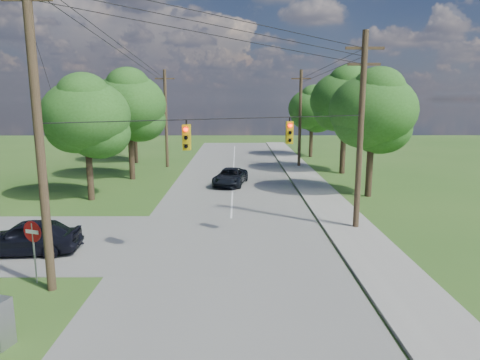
{
  "coord_description": "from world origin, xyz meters",
  "views": [
    {
      "loc": [
        2.35,
        -14.65,
        7.03
      ],
      "look_at": [
        2.49,
        5.0,
        3.31
      ],
      "focal_mm": 32.0,
      "sensor_mm": 36.0,
      "label": 1
    }
  ],
  "objects_px": {
    "pole_north_w": "(166,118)",
    "pole_ne": "(361,129)",
    "car_main_north": "(230,177)",
    "do_not_enter_sign": "(33,238)",
    "pole_sw": "(38,123)",
    "pole_north_e": "(300,118)",
    "car_cross_dark": "(28,237)"
  },
  "relations": [
    {
      "from": "pole_north_w",
      "to": "pole_ne",
      "type": "bearing_deg",
      "value": -57.71
    },
    {
      "from": "car_main_north",
      "to": "do_not_enter_sign",
      "type": "xyz_separation_m",
      "value": [
        -7.24,
        -19.13,
        1.09
      ]
    },
    {
      "from": "pole_sw",
      "to": "pole_ne",
      "type": "height_order",
      "value": "pole_sw"
    },
    {
      "from": "pole_ne",
      "to": "do_not_enter_sign",
      "type": "xyz_separation_m",
      "value": [
        -14.34,
        -7.0,
        -3.66
      ]
    },
    {
      "from": "pole_north_e",
      "to": "car_main_north",
      "type": "height_order",
      "value": "pole_north_e"
    },
    {
      "from": "pole_sw",
      "to": "car_cross_dark",
      "type": "xyz_separation_m",
      "value": [
        -2.66,
        3.77,
        -5.39
      ]
    },
    {
      "from": "pole_sw",
      "to": "car_cross_dark",
      "type": "bearing_deg",
      "value": 125.24
    },
    {
      "from": "car_main_north",
      "to": "pole_north_e",
      "type": "bearing_deg",
      "value": 64.85
    },
    {
      "from": "pole_ne",
      "to": "car_cross_dark",
      "type": "height_order",
      "value": "pole_ne"
    },
    {
      "from": "pole_north_w",
      "to": "car_cross_dark",
      "type": "bearing_deg",
      "value": -95.01
    },
    {
      "from": "car_cross_dark",
      "to": "car_main_north",
      "type": "relative_size",
      "value": 0.95
    },
    {
      "from": "car_cross_dark",
      "to": "pole_north_w",
      "type": "bearing_deg",
      "value": 170.84
    },
    {
      "from": "pole_sw",
      "to": "pole_ne",
      "type": "distance_m",
      "value": 15.51
    },
    {
      "from": "do_not_enter_sign",
      "to": "car_cross_dark",
      "type": "bearing_deg",
      "value": 139.79
    },
    {
      "from": "pole_ne",
      "to": "pole_north_w",
      "type": "relative_size",
      "value": 1.05
    },
    {
      "from": "pole_sw",
      "to": "pole_north_w",
      "type": "xyz_separation_m",
      "value": [
        -0.4,
        29.6,
        -1.1
      ]
    },
    {
      "from": "pole_north_e",
      "to": "pole_north_w",
      "type": "bearing_deg",
      "value": 180.0
    },
    {
      "from": "pole_ne",
      "to": "do_not_enter_sign",
      "type": "distance_m",
      "value": 16.37
    },
    {
      "from": "pole_north_e",
      "to": "pole_sw",
      "type": "bearing_deg",
      "value": -114.52
    },
    {
      "from": "pole_ne",
      "to": "car_main_north",
      "type": "xyz_separation_m",
      "value": [
        -7.1,
        12.13,
        -4.75
      ]
    },
    {
      "from": "pole_ne",
      "to": "car_cross_dark",
      "type": "distance_m",
      "value": 17.25
    },
    {
      "from": "pole_ne",
      "to": "do_not_enter_sign",
      "type": "height_order",
      "value": "pole_ne"
    },
    {
      "from": "pole_sw",
      "to": "car_main_north",
      "type": "bearing_deg",
      "value": 72.03
    },
    {
      "from": "pole_ne",
      "to": "pole_north_e",
      "type": "xyz_separation_m",
      "value": [
        -0.0,
        22.0,
        -0.34
      ]
    },
    {
      "from": "car_main_north",
      "to": "do_not_enter_sign",
      "type": "height_order",
      "value": "do_not_enter_sign"
    },
    {
      "from": "pole_north_e",
      "to": "pole_north_w",
      "type": "distance_m",
      "value": 13.9
    },
    {
      "from": "pole_ne",
      "to": "do_not_enter_sign",
      "type": "bearing_deg",
      "value": -153.97
    },
    {
      "from": "pole_north_e",
      "to": "do_not_enter_sign",
      "type": "relative_size",
      "value": 4.01
    },
    {
      "from": "car_main_north",
      "to": "do_not_enter_sign",
      "type": "distance_m",
      "value": 20.48
    },
    {
      "from": "car_main_north",
      "to": "pole_north_w",
      "type": "bearing_deg",
      "value": 135.14
    },
    {
      "from": "car_cross_dark",
      "to": "pole_ne",
      "type": "bearing_deg",
      "value": 99.18
    },
    {
      "from": "car_cross_dark",
      "to": "car_main_north",
      "type": "xyz_separation_m",
      "value": [
        9.06,
        15.96,
        -0.11
      ]
    }
  ]
}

